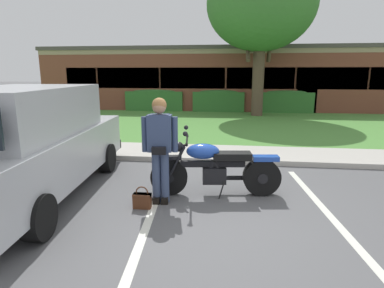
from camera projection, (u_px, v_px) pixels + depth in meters
The scene contains 15 objects.
ground_plane at pixel (219, 216), 4.78m from camera, with size 140.00×140.00×0.00m, color #565659.
curb_strip at pixel (225, 161), 7.58m from camera, with size 60.00×0.20×0.12m, color #B7B2A8.
concrete_walk at pixel (226, 153), 8.40m from camera, with size 60.00×1.50×0.08m, color #B7B2A8.
grass_lawn at pixel (229, 124), 13.21m from camera, with size 60.00×8.42×0.06m, color #518E3D.
stall_stripe_0 at pixel (154, 207), 5.11m from camera, with size 0.12×4.40×0.01m, color silver.
stall_stripe_1 at pixel (330, 216), 4.77m from camera, with size 0.12×4.40×0.01m, color silver.
motorcycle at pixel (221, 168), 5.52m from camera, with size 2.24×0.82×1.18m.
rider_person at pixel (160, 143), 5.10m from camera, with size 0.57×0.32×1.70m.
handbag at pixel (142, 199), 5.03m from camera, with size 0.28×0.13×0.36m.
parked_suv_adjacent at pixel (25, 142), 5.32m from camera, with size 2.33×4.98×1.86m.
shade_tree at pixel (261, 4), 14.57m from camera, with size 4.97×4.97×7.27m.
hedge_left at pixel (155, 99), 17.79m from camera, with size 3.15×0.90×1.24m.
hedge_center_left at pixel (219, 100), 17.35m from camera, with size 2.72×0.90×1.24m.
hedge_center_right at pixel (285, 101), 16.91m from camera, with size 2.76×0.90×1.24m.
brick_building at pixel (228, 78), 22.18m from camera, with size 20.96×11.21×3.49m.
Camera 1 is at (0.18, -4.46, 2.08)m, focal length 30.15 mm.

